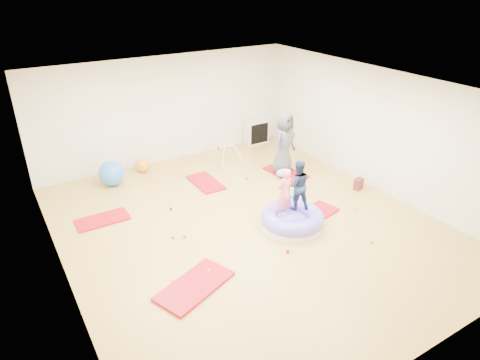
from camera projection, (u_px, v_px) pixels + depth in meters
room at (248, 162)px, 8.12m from camera, size 7.01×8.01×2.81m
gym_mat_front_left at (195, 286)px, 7.00m from camera, size 1.47×1.10×0.06m
gym_mat_mid_left at (103, 220)px, 8.88m from camera, size 1.06×0.53×0.04m
gym_mat_center_back at (206, 182)px, 10.44m from camera, size 0.55×1.11×0.05m
gym_mat_right at (314, 214)px, 9.08m from camera, size 1.19×0.79×0.05m
gym_mat_rear_right at (285, 173)px, 10.95m from camera, size 0.72×1.21×0.05m
inflatable_cushion at (292, 220)px, 8.62m from camera, size 1.28×1.28×0.40m
child_pink at (285, 190)px, 8.24m from camera, size 0.39×0.28×1.00m
child_navy at (298, 183)px, 8.47m from camera, size 0.62×0.56×1.04m
adult_caregiver at (284, 143)px, 10.63m from camera, size 0.89×0.74×1.56m
infant at (283, 173)px, 10.63m from camera, size 0.34×0.35×0.20m
ball_pit_balls at (243, 231)px, 8.47m from camera, size 4.39×3.65×0.07m
exercise_ball_blue at (111, 173)px, 10.24m from camera, size 0.61×0.61×0.61m
exercise_ball_orange at (143, 165)px, 10.98m from camera, size 0.38×0.38×0.38m
infant_play_gym at (227, 152)px, 11.36m from camera, size 0.68×0.65×0.52m
cube_shelf at (257, 132)px, 12.77m from camera, size 0.69×0.34×0.69m
balance_disc at (290, 194)px, 9.87m from camera, size 0.33×0.33×0.07m
backpack at (358, 184)px, 10.12m from camera, size 0.26×0.20×0.27m
yellow_toy at (202, 287)px, 7.00m from camera, size 0.22×0.22×0.03m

